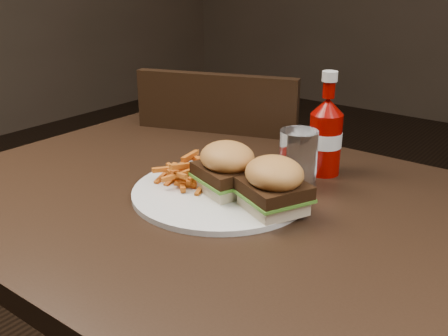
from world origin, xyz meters
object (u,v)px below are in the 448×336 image
Objects in this scene: dining_table at (241,214)px; tumbler at (298,160)px; plate at (221,192)px; ketchup_bottle at (325,145)px; chair_far at (237,212)px.

tumbler reaches higher than dining_table.
plate is 2.53× the size of ketchup_bottle.
plate reaches higher than chair_far.
ketchup_bottle reaches higher than dining_table.
tumbler is (0.09, 0.12, 0.05)m from plate.
plate reaches higher than dining_table.
tumbler is at bearing 118.29° from chair_far.
plate is (0.32, -0.49, 0.33)m from chair_far.
plate is at bearing 103.31° from chair_far.
dining_table is 0.24m from ketchup_bottle.
plate is (-0.06, 0.01, 0.03)m from dining_table.
ketchup_bottle reaches higher than tumbler.
chair_far is at bearing 123.07° from plate.
plate is 2.88× the size of tumbler.
ketchup_bottle is at bearing 78.96° from dining_table.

